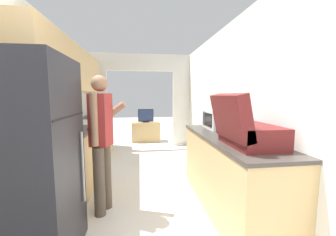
{
  "coord_description": "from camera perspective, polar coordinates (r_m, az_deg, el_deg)",
  "views": [
    {
      "loc": [
        -0.04,
        -1.15,
        1.41
      ],
      "look_at": [
        0.49,
        2.64,
        0.98
      ],
      "focal_mm": 22.0,
      "sensor_mm": 36.0,
      "label": 1
    }
  ],
  "objects": [
    {
      "name": "book_stack",
      "position": [
        2.68,
        16.42,
        -3.32
      ],
      "size": [
        0.25,
        0.3,
        0.11
      ],
      "color": "#2D4C99",
      "rests_on": "counter_right"
    },
    {
      "name": "refrigerator",
      "position": [
        2.06,
        -34.8,
        -10.23
      ],
      "size": [
        0.76,
        0.74,
        1.72
      ],
      "color": "black",
      "rests_on": "ground_plane"
    },
    {
      "name": "person",
      "position": [
        2.56,
        -17.98,
        -5.94
      ],
      "size": [
        0.52,
        0.44,
        1.63
      ],
      "rotation": [
        0.0,
        0.0,
        1.27
      ],
      "color": "#4C4238",
      "rests_on": "ground_plane"
    },
    {
      "name": "television",
      "position": [
        6.25,
        -6.17,
        0.6
      ],
      "size": [
        0.46,
        0.16,
        0.4
      ],
      "color": "black",
      "rests_on": "tv_cabinet"
    },
    {
      "name": "wall_right",
      "position": [
        3.11,
        18.92,
        3.1
      ],
      "size": [
        0.06,
        6.84,
        2.5
      ],
      "color": "silver",
      "rests_on": "ground_plane"
    },
    {
      "name": "wall_far_with_doorway",
      "position": [
        5.62,
        -7.57,
        6.71
      ],
      "size": [
        3.06,
        0.06,
        2.5
      ],
      "color": "silver",
      "rests_on": "ground_plane"
    },
    {
      "name": "tv_cabinet",
      "position": [
        6.36,
        -6.13,
        -3.77
      ],
      "size": [
        0.85,
        0.42,
        0.59
      ],
      "color": "tan",
      "rests_on": "ground_plane"
    },
    {
      "name": "counter_left",
      "position": [
        3.94,
        -22.46,
        -8.1
      ],
      "size": [
        0.62,
        3.24,
        0.91
      ],
      "color": "tan",
      "rests_on": "ground_plane"
    },
    {
      "name": "knife",
      "position": [
        4.68,
        -21.18,
        -0.06
      ],
      "size": [
        0.12,
        0.31,
        0.02
      ],
      "rotation": [
        0.0,
        0.0,
        0.45
      ],
      "color": "#B7B7BC",
      "rests_on": "counter_left"
    },
    {
      "name": "wall_left",
      "position": [
        3.43,
        -29.36,
        7.19
      ],
      "size": [
        0.38,
        6.84,
        2.5
      ],
      "color": "silver",
      "rests_on": "ground_plane"
    },
    {
      "name": "microwave",
      "position": [
        3.14,
        13.99,
        -0.33
      ],
      "size": [
        0.37,
        0.48,
        0.28
      ],
      "color": "white",
      "rests_on": "counter_right"
    },
    {
      "name": "counter_right",
      "position": [
        2.72,
        16.32,
        -14.31
      ],
      "size": [
        0.62,
        1.96,
        0.91
      ],
      "color": "tan",
      "rests_on": "ground_plane"
    },
    {
      "name": "range_oven",
      "position": [
        4.2,
        -21.39,
        -7.1
      ],
      "size": [
        0.66,
        0.79,
        1.05
      ],
      "color": "white",
      "rests_on": "ground_plane"
    },
    {
      "name": "suitcase",
      "position": [
        2.11,
        20.27,
        -2.79
      ],
      "size": [
        0.53,
        0.64,
        0.51
      ],
      "color": "#5B1919",
      "rests_on": "counter_right"
    }
  ]
}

